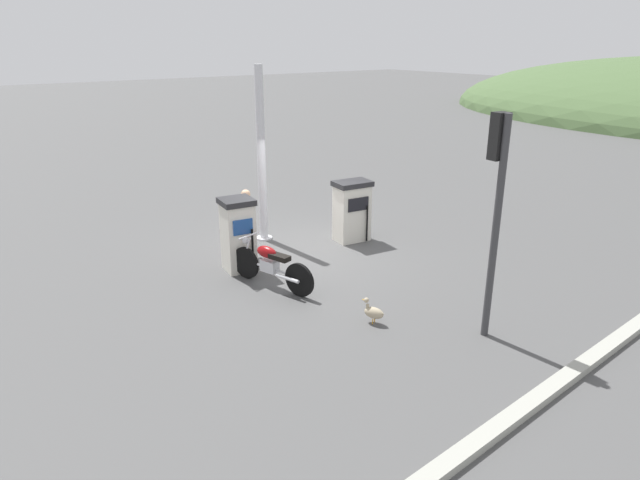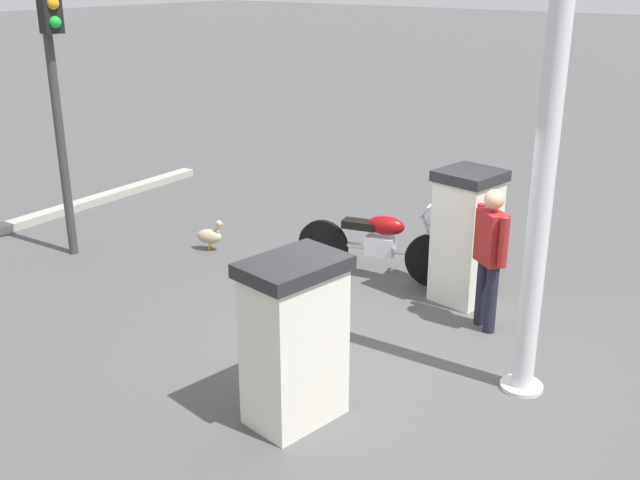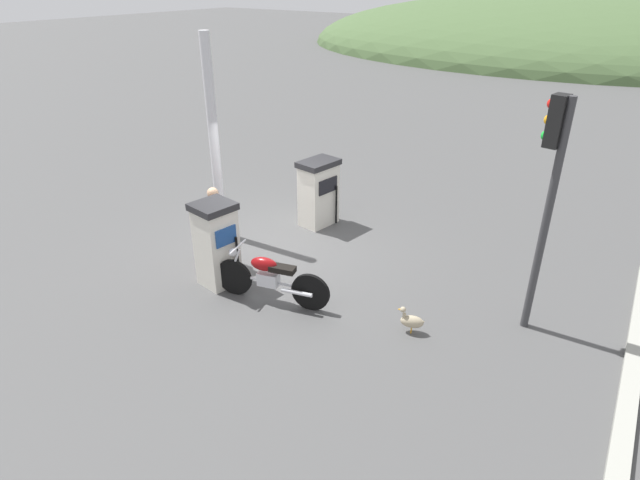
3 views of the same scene
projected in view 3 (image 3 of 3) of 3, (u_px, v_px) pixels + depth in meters
The scene contains 10 objects.
ground_plane at pixel (276, 250), 10.87m from camera, with size 120.00×120.00×0.00m, color #4C4C4C.
fuel_pump_near at pixel (217, 244), 9.37m from camera, with size 0.76×0.75×1.58m.
fuel_pump_far at pixel (319, 192), 11.68m from camera, with size 0.73×0.95×1.49m.
motorcycle_near_pump at pixel (269, 277), 8.98m from camera, with size 2.06×0.75×0.98m.
attendant_person at pixel (216, 221), 9.99m from camera, with size 0.52×0.40×1.58m.
wandering_duck at pixel (411, 321), 8.29m from camera, with size 0.44×0.30×0.45m.
roadside_traffic_light at pixel (550, 178), 7.46m from camera, with size 0.39×0.26×3.68m.
canopy_support_pole at pixel (214, 145), 10.61m from camera, with size 0.40×0.40×4.17m.
road_edge_kerb at pixel (632, 372), 7.47m from camera, with size 0.63×7.03×0.12m.
distant_hill_main at pixel (545, 50), 38.96m from camera, with size 36.89×26.91×7.51m.
Camera 3 is at (6.29, -7.30, 5.12)m, focal length 29.56 mm.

